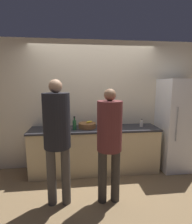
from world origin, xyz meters
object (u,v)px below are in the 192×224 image
person_left (57,131)px  cup_red (107,124)px  utensil_crock (49,124)px  bottle_clear (141,124)px  refrigerator (176,125)px  bottle_green (75,124)px  potted_plant (117,120)px  person_center (109,136)px  fruit_bowl (87,125)px

person_left → cup_red: (0.87, 0.98, -0.15)m
utensil_crock → bottle_clear: (1.83, -0.14, -0.00)m
refrigerator → bottle_green: size_ratio=7.23×
bottle_clear → potted_plant: 0.50m
person_left → bottle_clear: size_ratio=11.43×
bottle_green → cup_red: 0.66m
utensil_crock → refrigerator: bearing=-3.8°
person_center → fruit_bowl: person_center is taller
utensil_crock → bottle_clear: 1.84m
person_left → fruit_bowl: bearing=63.4°
fruit_bowl → utensil_crock: utensil_crock is taller
refrigerator → utensil_crock: size_ratio=7.64×
person_left → bottle_green: person_left is taller
refrigerator → person_left: size_ratio=1.02×
person_left → potted_plant: person_left is taller
person_left → person_center: size_ratio=1.07×
bottle_green → utensil_crock: bearing=157.3°
utensil_crock → bottle_clear: size_ratio=1.52×
fruit_bowl → utensil_crock: bearing=172.2°
refrigerator → bottle_green: (-2.06, -0.04, 0.07)m
person_center → potted_plant: (0.35, 1.05, -0.00)m
person_left → bottle_clear: 1.82m
person_left → bottle_clear: (1.57, 0.92, -0.14)m
refrigerator → person_left: bearing=-159.0°
person_left → potted_plant: bearing=43.3°
refrigerator → potted_plant: 1.22m
person_left → fruit_bowl: (0.48, 0.95, -0.16)m
refrigerator → bottle_green: bearing=-179.0°
bottle_green → potted_plant: bearing=11.5°
refrigerator → potted_plant: (-1.21, 0.14, 0.09)m
fruit_bowl → bottle_green: (-0.24, -0.11, 0.05)m
person_center → potted_plant: 1.10m
bottle_green → potted_plant: (0.85, 0.17, 0.02)m
bottle_clear → cup_red: (-0.70, 0.07, -0.01)m
utensil_crock → potted_plant: 1.35m
refrigerator → potted_plant: refrigerator is taller
refrigerator → person_left: (-2.29, -0.88, 0.18)m
bottle_clear → bottle_green: size_ratio=0.62×
person_center → utensil_crock: 1.47m
cup_red → utensil_crock: bearing=176.5°
person_left → utensil_crock: size_ratio=7.50×
utensil_crock → bottle_clear: bearing=-4.3°
person_center → bottle_clear: size_ratio=10.64×
bottle_green → refrigerator: bearing=1.0°
utensil_crock → potted_plant: (1.34, -0.04, 0.05)m
utensil_crock → cup_red: (1.14, -0.07, -0.01)m
bottle_green → potted_plant: bottle_green is taller
cup_red → refrigerator: bearing=-4.1°
refrigerator → cup_red: bearing=175.9°
refrigerator → person_center: 1.81m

